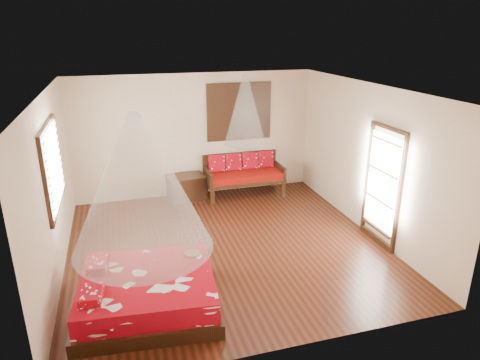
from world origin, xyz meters
name	(u,v)px	position (x,y,z in m)	size (l,w,h in m)	color
room	(225,173)	(0.00, 0.00, 1.40)	(5.54, 5.54, 2.84)	black
bed	(147,292)	(-1.51, -1.44, 0.25)	(2.06, 1.90, 0.63)	black
daybed	(243,173)	(1.04, 2.38, 0.52)	(1.80, 0.80, 0.95)	black
storage_chest	(186,187)	(-0.31, 2.45, 0.28)	(0.89, 0.70, 0.56)	black
shutter_panel	(239,112)	(1.04, 2.72, 1.90)	(1.52, 0.06, 1.32)	black
window_left	(53,166)	(-2.71, 0.20, 1.70)	(0.10, 1.74, 1.34)	black
glazed_door	(382,187)	(2.72, -0.60, 1.07)	(0.08, 1.02, 2.16)	black
wine_tray	(192,251)	(-0.79, -1.01, 0.55)	(0.24, 0.24, 0.20)	brown
mosquito_net_main	(139,185)	(-1.50, -1.44, 1.85)	(1.84, 1.84, 1.80)	white
mosquito_net_daybed	(245,111)	(1.04, 2.25, 2.00)	(0.93, 0.93, 1.50)	white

